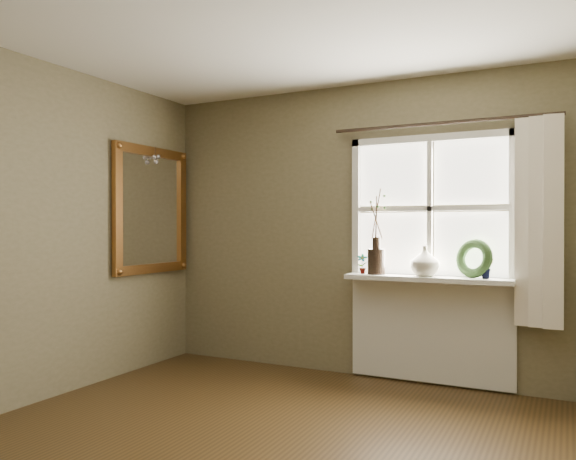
# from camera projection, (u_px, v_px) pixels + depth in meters

# --- Properties ---
(wall_back) EXTENTS (4.00, 0.10, 2.60)m
(wall_back) POSITION_uv_depth(u_px,v_px,m) (370.00, 230.00, 5.02)
(wall_back) COLOR brown
(wall_back) RESTS_ON ground
(window_frame) EXTENTS (1.36, 0.06, 1.24)m
(window_frame) POSITION_uv_depth(u_px,v_px,m) (430.00, 209.00, 4.71)
(window_frame) COLOR silver
(window_frame) RESTS_ON wall_back
(window_sill) EXTENTS (1.36, 0.26, 0.04)m
(window_sill) POSITION_uv_depth(u_px,v_px,m) (427.00, 279.00, 4.61)
(window_sill) COLOR silver
(window_sill) RESTS_ON wall_back
(window_apron) EXTENTS (1.36, 0.04, 0.88)m
(window_apron) POSITION_uv_depth(u_px,v_px,m) (430.00, 330.00, 4.71)
(window_apron) COLOR silver
(window_apron) RESTS_ON ground
(dark_jug) EXTENTS (0.16, 0.16, 0.22)m
(dark_jug) POSITION_uv_depth(u_px,v_px,m) (376.00, 262.00, 4.81)
(dark_jug) COLOR black
(dark_jug) RESTS_ON window_sill
(cream_vase) EXTENTS (0.28, 0.28, 0.25)m
(cream_vase) POSITION_uv_depth(u_px,v_px,m) (425.00, 261.00, 4.62)
(cream_vase) COLOR beige
(cream_vase) RESTS_ON window_sill
(wreath) EXTENTS (0.35, 0.26, 0.33)m
(wreath) POSITION_uv_depth(u_px,v_px,m) (474.00, 263.00, 4.48)
(wreath) COLOR #243E1B
(wreath) RESTS_ON window_sill
(potted_plant_left) EXTENTS (0.10, 0.08, 0.17)m
(potted_plant_left) POSITION_uv_depth(u_px,v_px,m) (362.00, 264.00, 4.86)
(potted_plant_left) COLOR #243E1B
(potted_plant_left) RESTS_ON window_sill
(potted_plant_right) EXTENTS (0.10, 0.09, 0.18)m
(potted_plant_right) POSITION_uv_depth(u_px,v_px,m) (487.00, 267.00, 4.40)
(potted_plant_right) COLOR #243E1B
(potted_plant_right) RESTS_ON window_sill
(curtain) EXTENTS (0.36, 0.12, 1.59)m
(curtain) POSITION_uv_depth(u_px,v_px,m) (539.00, 222.00, 4.24)
(curtain) COLOR silver
(curtain) RESTS_ON wall_back
(curtain_rod) EXTENTS (1.84, 0.03, 0.03)m
(curtain_rod) POSITION_uv_depth(u_px,v_px,m) (441.00, 123.00, 4.60)
(curtain_rod) COLOR black
(curtain_rod) RESTS_ON wall_back
(gilt_mirror) EXTENTS (0.10, 1.00, 1.20)m
(gilt_mirror) POSITION_uv_depth(u_px,v_px,m) (152.00, 210.00, 5.34)
(gilt_mirror) COLOR white
(gilt_mirror) RESTS_ON wall_left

